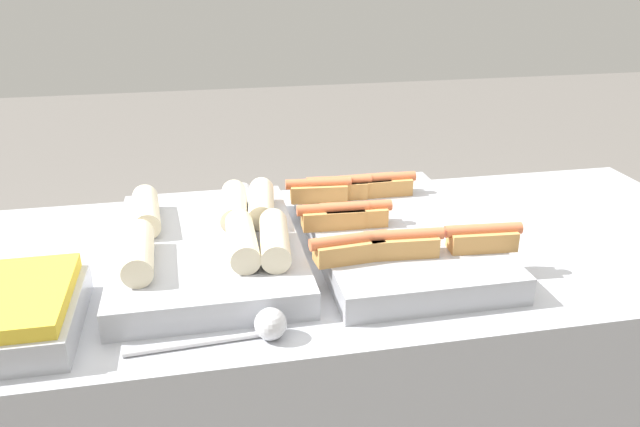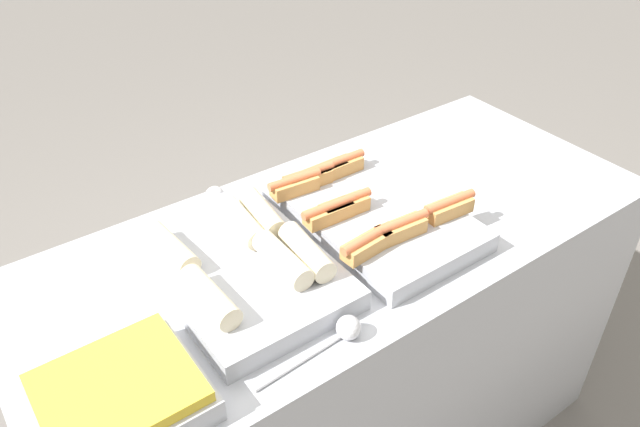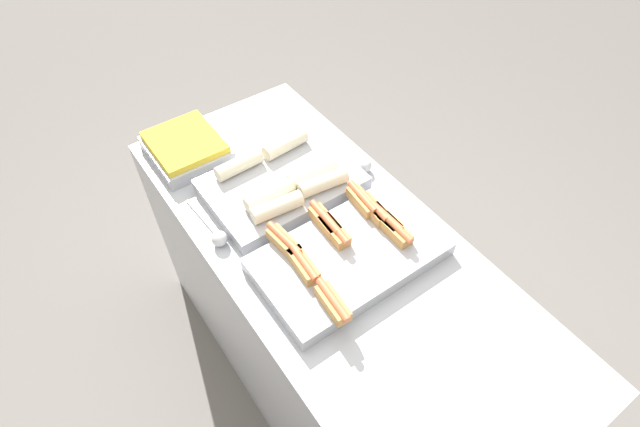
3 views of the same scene
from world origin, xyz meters
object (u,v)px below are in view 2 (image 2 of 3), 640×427
Objects in this scene: serving_spoon_near at (342,332)px; serving_spoon_far at (209,199)px; tray_hotdogs at (365,208)px; tray_wraps at (241,263)px; tray_side_front at (120,398)px.

serving_spoon_near is 0.97× the size of serving_spoon_far.
tray_hotdogs is 0.40m from serving_spoon_far.
tray_wraps is 0.29m from serving_spoon_near.
tray_wraps reaches higher than serving_spoon_near.
tray_wraps is at bearing 28.10° from tray_side_front.
tray_hotdogs is 0.35m from tray_wraps.
tray_side_front is 0.42m from serving_spoon_near.
serving_spoon_near and serving_spoon_far have the same top height.
tray_side_front is at bearing 167.12° from serving_spoon_near.
tray_side_front is at bearing -164.82° from tray_hotdogs.
tray_wraps is 0.29m from serving_spoon_far.
tray_wraps reaches higher than tray_hotdogs.
tray_hotdogs is at bearing 44.65° from serving_spoon_near.
serving_spoon_far is at bearing 135.76° from tray_hotdogs.
serving_spoon_far is (0.07, 0.28, -0.02)m from tray_wraps.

